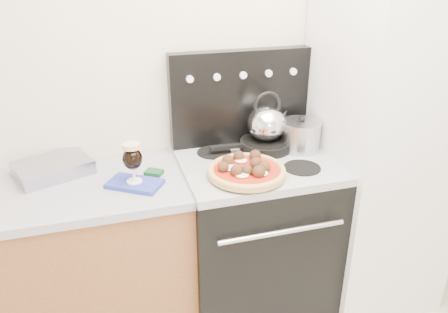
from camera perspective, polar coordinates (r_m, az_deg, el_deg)
name	(u,v)px	position (r m, az deg, el deg)	size (l,w,h in m)	color
room_shell	(339,183)	(1.32, 14.84, -3.35)	(3.52, 3.01, 2.52)	beige
base_cabinet	(40,276)	(2.39, -22.93, -14.15)	(1.45, 0.60, 0.86)	brown
countertop	(22,196)	(2.16, -24.86, -4.65)	(1.48, 0.63, 0.04)	#A3A3AE
stove_body	(254,239)	(2.44, 3.90, -10.74)	(0.76, 0.65, 0.88)	black
cooktop	(256,164)	(2.21, 4.24, -0.95)	(0.76, 0.65, 0.04)	#ADADB2
backguard	(240,97)	(2.36, 2.10, 7.76)	(0.76, 0.08, 0.50)	black
fridge	(381,141)	(2.49, 19.76, 1.87)	(0.64, 0.68, 1.90)	silver
foil_sheet	(53,168)	(2.24, -21.43, -1.39)	(0.33, 0.24, 0.07)	silver
oven_mitt	(135,184)	(2.03, -11.57, -3.51)	(0.24, 0.14, 0.02)	#2C37A3
beer_glass	(133,163)	(1.99, -11.83, -0.80)	(0.09, 0.09, 0.19)	black
pizza_pan	(247,176)	(2.03, 2.97, -2.50)	(0.34, 0.34, 0.01)	black
pizza	(247,170)	(2.02, 2.99, -1.71)	(0.36, 0.36, 0.05)	#C87F4A
skillet	(266,145)	(2.33, 5.47, 1.54)	(0.27, 0.27, 0.05)	black
tea_kettle	(267,121)	(2.28, 5.60, 4.70)	(0.20, 0.20, 0.22)	silver
stock_pot	(301,136)	(2.33, 9.97, 2.60)	(0.20, 0.20, 0.15)	#AFAFBA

